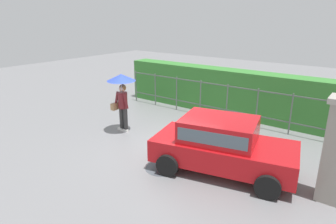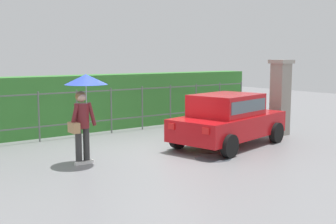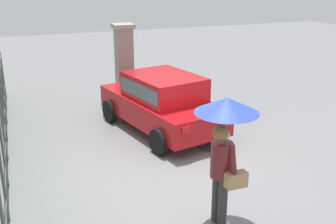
# 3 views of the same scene
# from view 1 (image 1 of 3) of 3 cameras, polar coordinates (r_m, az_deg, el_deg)

# --- Properties ---
(ground_plane) EXTENTS (40.00, 40.00, 0.00)m
(ground_plane) POSITION_cam_1_polar(r_m,az_deg,el_deg) (9.54, 0.75, -6.63)
(ground_plane) COLOR slate
(car) EXTENTS (3.97, 2.49, 1.48)m
(car) POSITION_cam_1_polar(r_m,az_deg,el_deg) (7.91, 10.39, -6.00)
(car) COLOR #B71116
(car) RESTS_ON ground
(pedestrian) EXTENTS (0.99, 0.99, 2.12)m
(pedestrian) POSITION_cam_1_polar(r_m,az_deg,el_deg) (10.38, -9.04, 4.54)
(pedestrian) COLOR #333333
(pedestrian) RESTS_ON ground
(gate_pillar) EXTENTS (0.60, 0.60, 2.42)m
(gate_pillar) POSITION_cam_1_polar(r_m,az_deg,el_deg) (7.36, 29.92, -6.43)
(gate_pillar) COLOR gray
(gate_pillar) RESTS_ON ground
(fence_section) EXTENTS (10.98, 0.05, 1.50)m
(fence_section) POSITION_cam_1_polar(r_m,az_deg,el_deg) (11.54, 14.12, 1.63)
(fence_section) COLOR #59605B
(fence_section) RESTS_ON ground
(hedge_row) EXTENTS (11.93, 0.90, 1.90)m
(hedge_row) POSITION_cam_1_polar(r_m,az_deg,el_deg) (12.32, 15.81, 3.12)
(hedge_row) COLOR #387F33
(hedge_row) RESTS_ON ground
(puddle_near) EXTENTS (0.93, 0.93, 0.00)m
(puddle_near) POSITION_cam_1_polar(r_m,az_deg,el_deg) (8.24, -1.18, -10.87)
(puddle_near) COLOR #4C545B
(puddle_near) RESTS_ON ground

